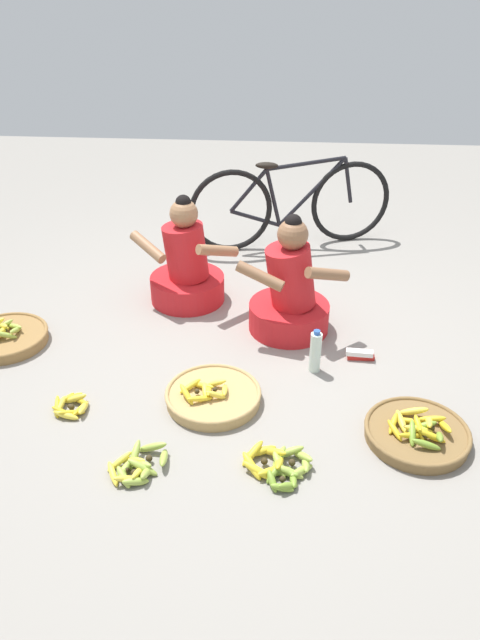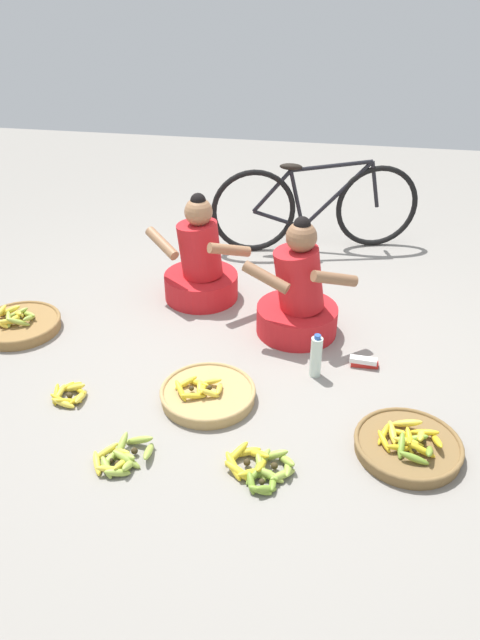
{
  "view_description": "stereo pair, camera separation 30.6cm",
  "coord_description": "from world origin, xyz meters",
  "views": [
    {
      "loc": [
        0.22,
        -3.06,
        2.08
      ],
      "look_at": [
        0.0,
        -0.2,
        0.35
      ],
      "focal_mm": 33.67,
      "sensor_mm": 36.0,
      "label": 1
    },
    {
      "loc": [
        0.53,
        -3.02,
        2.08
      ],
      "look_at": [
        0.0,
        -0.2,
        0.35
      ],
      "focal_mm": 33.67,
      "sensor_mm": 36.0,
      "label": 2
    }
  ],
  "objects": [
    {
      "name": "banana_basket_near_bicycle",
      "position": [
        0.93,
        -0.71,
        0.04
      ],
      "size": [
        0.53,
        0.53,
        0.14
      ],
      "color": "brown",
      "rests_on": "ground"
    },
    {
      "name": "bicycle_leaning",
      "position": [
        0.28,
        1.64,
        0.36
      ],
      "size": [
        1.65,
        0.53,
        0.73
      ],
      "color": "black",
      "rests_on": "ground"
    },
    {
      "name": "loose_bananas_back_center",
      "position": [
        -0.88,
        -0.63,
        0.03
      ],
      "size": [
        0.21,
        0.21,
        0.09
      ],
      "color": "yellow",
      "rests_on": "ground"
    },
    {
      "name": "banana_basket_back_right",
      "position": [
        -1.5,
        -0.02,
        0.05
      ],
      "size": [
        0.53,
        0.53,
        0.15
      ],
      "color": "olive",
      "rests_on": "ground"
    },
    {
      "name": "packet_carton_stack",
      "position": [
        0.72,
        -0.02,
        0.03
      ],
      "size": [
        0.17,
        0.06,
        0.06
      ],
      "color": "red",
      "rests_on": "ground"
    },
    {
      "name": "ground_plane",
      "position": [
        0.0,
        0.0,
        0.0
      ],
      "size": [
        10.0,
        10.0,
        0.0
      ],
      "primitive_type": "plane",
      "color": "gray"
    },
    {
      "name": "vendor_woman_behind",
      "position": [
        -0.44,
        0.63,
        0.25
      ],
      "size": [
        0.75,
        0.52,
        0.77
      ],
      "color": "red",
      "rests_on": "ground"
    },
    {
      "name": "loose_bananas_mid_left",
      "position": [
        -0.42,
        -1.04,
        0.03
      ],
      "size": [
        0.3,
        0.28,
        0.1
      ],
      "color": "#9EB747",
      "rests_on": "ground"
    },
    {
      "name": "water_bottle",
      "position": [
        0.44,
        -0.16,
        0.13
      ],
      "size": [
        0.07,
        0.07,
        0.28
      ],
      "color": "silver",
      "rests_on": "ground"
    },
    {
      "name": "vendor_woman_front",
      "position": [
        0.28,
        0.3,
        0.25
      ],
      "size": [
        0.71,
        0.52,
        0.79
      ],
      "color": "red",
      "rests_on": "ground"
    },
    {
      "name": "loose_bananas_front_center",
      "position": [
        0.24,
        -0.98,
        0.03
      ],
      "size": [
        0.37,
        0.32,
        0.09
      ],
      "color": "#9EB747",
      "rests_on": "ground"
    },
    {
      "name": "banana_basket_mid_right",
      "position": [
        -0.13,
        -0.5,
        0.04
      ],
      "size": [
        0.53,
        0.53,
        0.13
      ],
      "color": "tan",
      "rests_on": "ground"
    }
  ]
}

